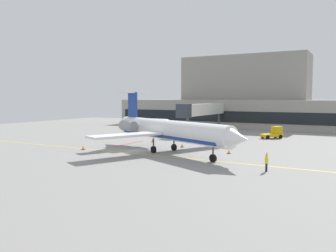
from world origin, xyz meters
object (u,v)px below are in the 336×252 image
at_px(belt_loader, 274,133).
at_px(marshaller, 267,162).
at_px(baggage_tug, 207,129).
at_px(regional_jet, 167,130).
at_px(fuel_tank, 155,124).
at_px(pushback_tractor, 204,133).

bearing_deg(belt_loader, marshaller, -79.44).
xyz_separation_m(baggage_tug, belt_loader, (13.62, -1.58, 0.07)).
distance_m(regional_jet, marshaller, 15.80).
distance_m(baggage_tug, fuel_tank, 12.85).
distance_m(pushback_tractor, fuel_tank, 16.49).
bearing_deg(baggage_tug, marshaller, -58.11).
xyz_separation_m(regional_jet, fuel_tank, (-17.28, 25.67, -1.52)).
xyz_separation_m(pushback_tractor, belt_loader, (11.56, 4.64, 0.12)).
bearing_deg(belt_loader, baggage_tug, 173.40).
relative_size(fuel_tank, marshaller, 4.19).
distance_m(belt_loader, marshaller, 29.50).
relative_size(baggage_tug, belt_loader, 0.87).
height_order(fuel_tank, marshaller, fuel_tank).
bearing_deg(baggage_tug, fuel_tank, 176.09).
xyz_separation_m(belt_loader, marshaller, (5.40, -29.00, -0.03)).
distance_m(regional_jet, pushback_tractor, 18.86).
distance_m(baggage_tug, marshaller, 36.01).
bearing_deg(pushback_tractor, baggage_tug, 108.36).
bearing_deg(baggage_tug, pushback_tractor, -71.64).
bearing_deg(pushback_tractor, fuel_tank, 154.52).
bearing_deg(fuel_tank, pushback_tractor, -25.48).
xyz_separation_m(regional_jet, marshaller, (14.55, -5.78, -2.06)).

